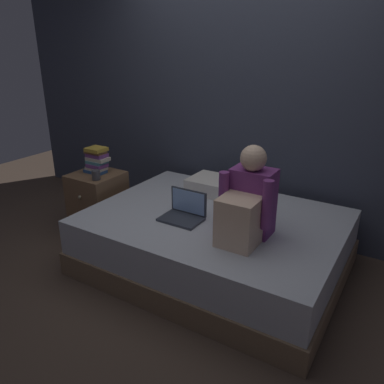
% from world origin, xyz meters
% --- Properties ---
extents(ground_plane, '(8.00, 8.00, 0.00)m').
position_xyz_m(ground_plane, '(0.00, 0.00, 0.00)').
color(ground_plane, '#47382D').
extents(wall_back, '(5.60, 0.10, 2.70)m').
position_xyz_m(wall_back, '(0.00, 1.20, 1.35)').
color(wall_back, '#383D4C').
rests_on(wall_back, ground_plane).
extents(bed, '(2.00, 1.50, 0.47)m').
position_xyz_m(bed, '(0.20, 0.30, 0.23)').
color(bed, '#7A6047').
rests_on(bed, ground_plane).
extents(nightstand, '(0.44, 0.46, 0.59)m').
position_xyz_m(nightstand, '(-1.10, 0.30, 0.29)').
color(nightstand, brown).
rests_on(nightstand, ground_plane).
extents(person_sitting, '(0.39, 0.44, 0.66)m').
position_xyz_m(person_sitting, '(0.56, 0.10, 0.72)').
color(person_sitting, '#75337A').
rests_on(person_sitting, bed).
extents(laptop, '(0.32, 0.23, 0.22)m').
position_xyz_m(laptop, '(0.02, 0.13, 0.53)').
color(laptop, '#333842').
rests_on(laptop, bed).
extents(pillow, '(0.56, 0.36, 0.13)m').
position_xyz_m(pillow, '(0.01, 0.75, 0.54)').
color(pillow, silver).
rests_on(pillow, bed).
extents(book_stack, '(0.23, 0.16, 0.25)m').
position_xyz_m(book_stack, '(-1.11, 0.35, 0.71)').
color(book_stack, '#284C84').
rests_on(book_stack, nightstand).
extents(mug, '(0.08, 0.08, 0.09)m').
position_xyz_m(mug, '(-0.97, 0.18, 0.63)').
color(mug, '#3D3D42').
rests_on(mug, nightstand).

